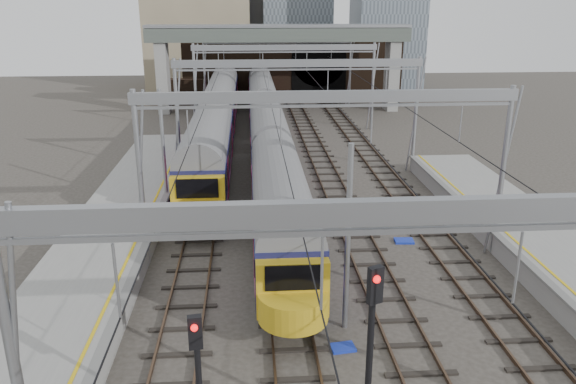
{
  "coord_description": "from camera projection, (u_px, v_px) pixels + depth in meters",
  "views": [
    {
      "loc": [
        -3.37,
        -15.93,
        11.41
      ],
      "look_at": [
        -1.5,
        10.68,
        2.4
      ],
      "focal_mm": 35.0,
      "sensor_mm": 36.0,
      "label": 1
    }
  ],
  "objects": [
    {
      "name": "train_second",
      "position": [
        223.0,
        93.0,
        58.4
      ],
      "size": [
        2.81,
        64.91,
        4.83
      ],
      "color": "black",
      "rests_on": "ground"
    },
    {
      "name": "equip_cover_b",
      "position": [
        343.0,
        348.0,
        19.48
      ],
      "size": [
        0.91,
        0.7,
        0.1
      ],
      "primitive_type": "cube",
      "rotation": [
        0.0,
        0.0,
        0.14
      ],
      "color": "#182FB4",
      "rests_on": "ground"
    },
    {
      "name": "tracks",
      "position": [
        308.0,
        206.0,
        33.1
      ],
      "size": [
        14.4,
        80.0,
        0.22
      ],
      "color": "#4C3828",
      "rests_on": "ground"
    },
    {
      "name": "equip_cover_a",
      "position": [
        314.0,
        320.0,
        21.19
      ],
      "size": [
        0.95,
        0.71,
        0.11
      ],
      "primitive_type": "cube",
      "rotation": [
        0.0,
        0.0,
        -0.08
      ],
      "color": "#182FB4",
      "rests_on": "ground"
    },
    {
      "name": "overbridge",
      "position": [
        279.0,
        44.0,
        60.08
      ],
      "size": [
        28.0,
        3.0,
        9.25
      ],
      "color": "gray",
      "rests_on": "ground"
    },
    {
      "name": "equip_cover_c",
      "position": [
        404.0,
        241.0,
        28.2
      ],
      "size": [
        0.99,
        0.73,
        0.11
      ],
      "primitive_type": "cube",
      "rotation": [
        0.0,
        0.0,
        -0.07
      ],
      "color": "#182FB4",
      "rests_on": "ground"
    },
    {
      "name": "train_main",
      "position": [
        265.0,
        115.0,
        47.58
      ],
      "size": [
        2.61,
        60.47,
        4.56
      ],
      "color": "black",
      "rests_on": "ground"
    },
    {
      "name": "overhead_line",
      "position": [
        299.0,
        80.0,
        37.14
      ],
      "size": [
        16.8,
        80.0,
        8.0
      ],
      "color": "gray",
      "rests_on": "ground"
    },
    {
      "name": "ground",
      "position": [
        354.0,
        359.0,
        18.93
      ],
      "size": [
        160.0,
        160.0,
        0.0
      ],
      "primitive_type": "plane",
      "color": "#38332D",
      "rests_on": "ground"
    },
    {
      "name": "retaining_wall",
      "position": [
        288.0,
        66.0,
        66.72
      ],
      "size": [
        28.0,
        2.75,
        9.0
      ],
      "color": "black",
      "rests_on": "ground"
    },
    {
      "name": "signal_near_left",
      "position": [
        198.0,
        376.0,
        13.41
      ],
      "size": [
        0.35,
        0.46,
        4.65
      ],
      "rotation": [
        0.0,
        0.0,
        0.14
      ],
      "color": "black",
      "rests_on": "ground"
    },
    {
      "name": "platform_left",
      "position": [
        66.0,
        317.0,
        20.44
      ],
      "size": [
        4.32,
        55.0,
        1.12
      ],
      "color": "gray",
      "rests_on": "ground"
    },
    {
      "name": "signal_near_centre",
      "position": [
        371.0,
        337.0,
        14.24
      ],
      "size": [
        0.42,
        0.49,
        5.39
      ],
      "rotation": [
        0.0,
        0.0,
        0.42
      ],
      "color": "black",
      "rests_on": "ground"
    }
  ]
}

